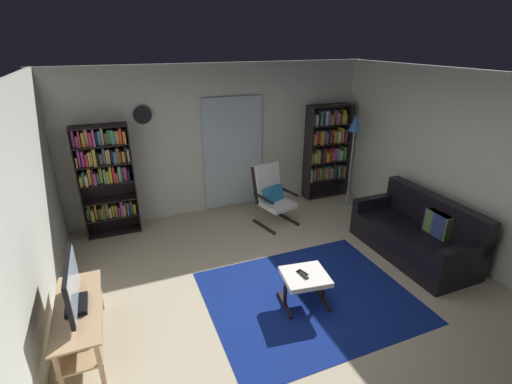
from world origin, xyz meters
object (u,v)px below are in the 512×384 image
bookshelf_near_sofa (326,148)px  floor_lamp_by_shelf (354,130)px  television (73,287)px  tv_remote (304,275)px  wall_clock (142,115)px  bookshelf_near_tv (106,175)px  lounge_armchair (272,193)px  ottoman (305,279)px  leather_sofa (417,235)px  tv_stand (80,322)px  cell_phone (302,273)px

bookshelf_near_sofa → floor_lamp_by_shelf: (0.18, -0.58, 0.47)m
television → tv_remote: size_ratio=5.76×
tv_remote → wall_clock: (-1.34, 2.94, 1.43)m
television → bookshelf_near_tv: 2.52m
television → lounge_armchair: television is taller
ottoman → wall_clock: bearing=115.1°
television → wall_clock: bearing=68.4°
bookshelf_near_sofa → lounge_armchair: size_ratio=1.79×
television → leather_sofa: (4.48, 0.11, -0.44)m
tv_stand → lounge_armchair: lounge_armchair is taller
tv_stand → ottoman: size_ratio=2.05×
bookshelf_near_tv → leather_sofa: size_ratio=0.99×
floor_lamp_by_shelf → wall_clock: 3.63m
tv_stand → bookshelf_near_tv: 2.62m
bookshelf_near_sofa → floor_lamp_by_shelf: 0.77m
wall_clock → tv_remote: bearing=-65.5°
bookshelf_near_tv → tv_remote: 3.45m
tv_stand → floor_lamp_by_shelf: floor_lamp_by_shelf is taller
television → tv_remote: 2.44m
tv_remote → television: bearing=167.0°
television → bookshelf_near_tv: size_ratio=0.46×
cell_phone → bookshelf_near_tv: bearing=110.1°
lounge_armchair → wall_clock: 2.45m
floor_lamp_by_shelf → tv_remote: bearing=-134.7°
television → tv_remote: (2.40, -0.26, -0.34)m
bookshelf_near_sofa → tv_remote: (-2.01, -2.80, -0.57)m
tv_stand → bookshelf_near_sofa: bearing=30.1°
ottoman → floor_lamp_by_shelf: bearing=45.5°
bookshelf_near_tv → ottoman: 3.47m
leather_sofa → cell_phone: bearing=-171.4°
television → floor_lamp_by_shelf: bearing=23.1°
bookshelf_near_tv → tv_remote: (2.01, -2.74, -0.59)m
television → bookshelf_near_sofa: (4.41, 2.53, 0.23)m
tv_stand → wall_clock: wall_clock is taller
tv_stand → cell_phone: (2.41, -0.19, 0.07)m
cell_phone → floor_lamp_by_shelf: (2.18, 2.16, 1.04)m
television → ottoman: bearing=-5.7°
wall_clock → bookshelf_near_tv: bearing=-163.3°
tv_remote → floor_lamp_by_shelf: bearing=38.5°
tv_stand → ottoman: bearing=-5.2°
tv_stand → floor_lamp_by_shelf: (4.59, 1.98, 1.11)m
lounge_armchair → bookshelf_near_sofa: bearing=25.2°
leather_sofa → cell_phone: (-2.07, -0.31, 0.10)m
lounge_armchair → tv_remote: 2.19m
floor_lamp_by_shelf → ottoman: bearing=-134.5°
television → wall_clock: wall_clock is taller
cell_phone → wall_clock: 3.50m
lounge_armchair → floor_lamp_by_shelf: (1.64, 0.11, 0.92)m
floor_lamp_by_shelf → wall_clock: bearing=168.4°
cell_phone → floor_lamp_by_shelf: bearing=27.9°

